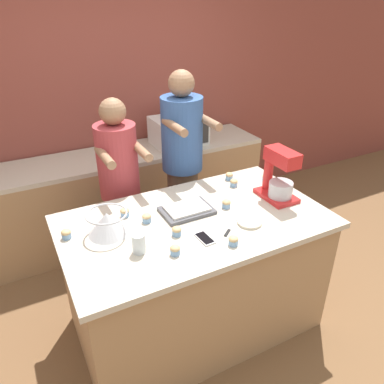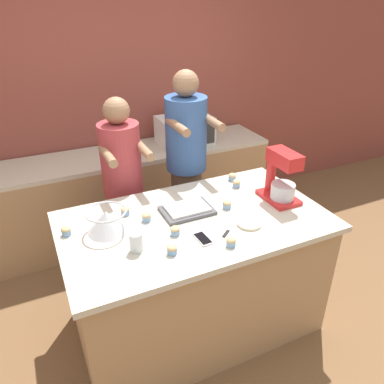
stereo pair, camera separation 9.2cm
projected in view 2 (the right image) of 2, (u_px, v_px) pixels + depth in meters
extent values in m
plane|color=brown|center=(195.00, 321.00, 2.92)|extent=(16.00, 16.00, 0.00)
cube|color=brown|center=(118.00, 97.00, 3.71)|extent=(10.00, 0.06, 2.70)
cube|color=#A87F56|center=(195.00, 277.00, 2.71)|extent=(1.69, 0.95, 0.90)
cube|color=beige|center=(195.00, 222.00, 2.48)|extent=(1.76, 1.01, 0.04)
cube|color=#A87F56|center=(135.00, 194.00, 3.87)|extent=(2.80, 0.60, 0.85)
cube|color=beige|center=(132.00, 154.00, 3.66)|extent=(2.80, 0.60, 0.04)
cylinder|color=#33384C|center=(128.00, 235.00, 3.24)|extent=(0.25, 0.25, 0.82)
cylinder|color=#A8383D|center=(121.00, 160.00, 2.91)|extent=(0.32, 0.32, 0.59)
sphere|color=#936B4C|center=(116.00, 111.00, 2.72)|extent=(0.20, 0.20, 0.20)
cylinder|color=#936B4C|center=(107.00, 155.00, 2.66)|extent=(0.06, 0.34, 0.06)
cylinder|color=#936B4C|center=(143.00, 149.00, 2.76)|extent=(0.06, 0.34, 0.06)
cylinder|color=brown|center=(187.00, 215.00, 3.42)|extent=(0.27, 0.27, 0.94)
cylinder|color=#335693|center=(186.00, 134.00, 3.06)|extent=(0.34, 0.34, 0.61)
sphere|color=#936B4C|center=(186.00, 83.00, 2.86)|extent=(0.21, 0.21, 0.21)
cylinder|color=#936B4C|center=(178.00, 126.00, 2.80)|extent=(0.06, 0.34, 0.06)
cylinder|color=#936B4C|center=(212.00, 121.00, 2.91)|extent=(0.06, 0.34, 0.06)
cube|color=red|center=(278.00, 197.00, 2.71)|extent=(0.20, 0.30, 0.03)
cylinder|color=red|center=(271.00, 174.00, 2.74)|extent=(0.07, 0.07, 0.25)
cube|color=red|center=(285.00, 159.00, 2.55)|extent=(0.13, 0.26, 0.10)
cylinder|color=#BCBCC1|center=(283.00, 191.00, 2.65)|extent=(0.17, 0.17, 0.11)
cone|color=#BCBCC1|center=(107.00, 221.00, 2.31)|extent=(0.25, 0.25, 0.15)
torus|color=#BCBCC1|center=(106.00, 212.00, 2.28)|extent=(0.26, 0.26, 0.01)
cube|color=#4C4C51|center=(187.00, 210.00, 2.55)|extent=(0.34, 0.24, 0.02)
cube|color=white|center=(187.00, 208.00, 2.54)|extent=(0.28, 0.19, 0.02)
cube|color=silver|center=(185.00, 130.00, 3.79)|extent=(0.54, 0.36, 0.28)
cube|color=black|center=(188.00, 136.00, 3.63)|extent=(0.36, 0.01, 0.22)
cube|color=#2D2D2D|center=(210.00, 133.00, 3.72)|extent=(0.11, 0.01, 0.22)
cube|color=silver|center=(203.00, 239.00, 2.27)|extent=(0.08, 0.15, 0.01)
cube|color=black|center=(203.00, 238.00, 2.27)|extent=(0.07, 0.13, 0.00)
cylinder|color=silver|center=(136.00, 242.00, 2.15)|extent=(0.08, 0.08, 0.12)
cylinder|color=beige|center=(249.00, 223.00, 2.41)|extent=(0.16, 0.16, 0.02)
cube|color=#BCBCC1|center=(232.00, 225.00, 2.41)|extent=(0.12, 0.10, 0.01)
cube|color=black|center=(226.00, 234.00, 2.32)|extent=(0.07, 0.06, 0.01)
cylinder|color=#759EC6|center=(227.00, 206.00, 2.59)|extent=(0.06, 0.06, 0.03)
ellipsoid|color=tan|center=(227.00, 203.00, 2.58)|extent=(0.06, 0.06, 0.04)
cylinder|color=#759EC6|center=(236.00, 185.00, 2.88)|extent=(0.06, 0.06, 0.03)
ellipsoid|color=tan|center=(236.00, 182.00, 2.86)|extent=(0.06, 0.06, 0.04)
cylinder|color=#759EC6|center=(175.00, 232.00, 2.31)|extent=(0.06, 0.06, 0.03)
ellipsoid|color=tan|center=(175.00, 229.00, 2.30)|extent=(0.06, 0.06, 0.04)
cylinder|color=#759EC6|center=(125.00, 213.00, 2.52)|extent=(0.06, 0.06, 0.03)
ellipsoid|color=tan|center=(125.00, 209.00, 2.50)|extent=(0.06, 0.06, 0.04)
cylinder|color=#759EC6|center=(231.00, 243.00, 2.21)|extent=(0.06, 0.06, 0.03)
ellipsoid|color=tan|center=(231.00, 240.00, 2.19)|extent=(0.06, 0.06, 0.04)
cylinder|color=#759EC6|center=(146.00, 219.00, 2.45)|extent=(0.06, 0.06, 0.03)
ellipsoid|color=tan|center=(146.00, 215.00, 2.44)|extent=(0.06, 0.06, 0.04)
cylinder|color=#759EC6|center=(66.00, 233.00, 2.31)|extent=(0.06, 0.06, 0.03)
ellipsoid|color=tan|center=(66.00, 229.00, 2.29)|extent=(0.06, 0.06, 0.04)
cylinder|color=#759EC6|center=(232.00, 178.00, 2.98)|extent=(0.06, 0.06, 0.03)
ellipsoid|color=tan|center=(232.00, 175.00, 2.97)|extent=(0.06, 0.06, 0.04)
cylinder|color=#759EC6|center=(172.00, 251.00, 2.14)|extent=(0.06, 0.06, 0.03)
ellipsoid|color=tan|center=(172.00, 248.00, 2.13)|extent=(0.06, 0.06, 0.04)
cylinder|color=#759EC6|center=(269.00, 181.00, 2.95)|extent=(0.06, 0.06, 0.03)
ellipsoid|color=tan|center=(270.00, 178.00, 2.93)|extent=(0.06, 0.06, 0.04)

